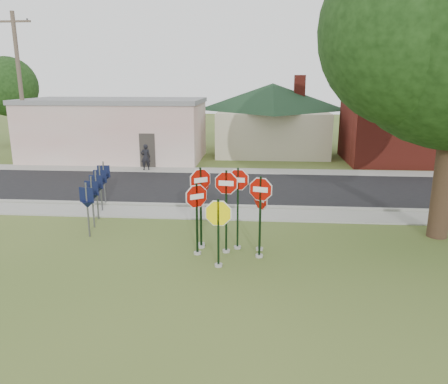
# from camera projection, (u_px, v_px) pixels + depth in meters

# --- Properties ---
(ground) EXTENTS (120.00, 120.00, 0.00)m
(ground) POSITION_uv_depth(u_px,v_px,m) (222.00, 270.00, 12.97)
(ground) COLOR #415921
(ground) RESTS_ON ground
(sidewalk_near) EXTENTS (60.00, 1.60, 0.06)m
(sidewalk_near) POSITION_uv_depth(u_px,v_px,m) (233.00, 214.00, 18.26)
(sidewalk_near) COLOR gray
(sidewalk_near) RESTS_ON ground
(road) EXTENTS (60.00, 7.00, 0.04)m
(road) POSITION_uv_depth(u_px,v_px,m) (238.00, 188.00, 22.61)
(road) COLOR black
(road) RESTS_ON ground
(sidewalk_far) EXTENTS (60.00, 1.60, 0.06)m
(sidewalk_far) POSITION_uv_depth(u_px,v_px,m) (241.00, 171.00, 26.75)
(sidewalk_far) COLOR gray
(sidewalk_far) RESTS_ON ground
(curb) EXTENTS (60.00, 0.20, 0.14)m
(curb) POSITION_uv_depth(u_px,v_px,m) (234.00, 206.00, 19.22)
(curb) COLOR gray
(curb) RESTS_ON ground
(stop_sign_center) EXTENTS (1.02, 0.24, 2.85)m
(stop_sign_center) POSITION_uv_depth(u_px,v_px,m) (226.00, 200.00, 13.89)
(stop_sign_center) COLOR gray
(stop_sign_center) RESTS_ON ground
(stop_sign_yellow) EXTENTS (1.09, 0.24, 2.23)m
(stop_sign_yellow) POSITION_uv_depth(u_px,v_px,m) (218.00, 225.00, 12.91)
(stop_sign_yellow) COLOR gray
(stop_sign_yellow) RESTS_ON ground
(stop_sign_left) EXTENTS (0.86, 0.60, 2.46)m
(stop_sign_left) POSITION_uv_depth(u_px,v_px,m) (197.00, 210.00, 13.79)
(stop_sign_left) COLOR gray
(stop_sign_left) RESTS_ON ground
(stop_sign_right) EXTENTS (0.97, 0.33, 2.74)m
(stop_sign_right) POSITION_uv_depth(u_px,v_px,m) (260.00, 206.00, 13.52)
(stop_sign_right) COLOR gray
(stop_sign_right) RESTS_ON ground
(stop_sign_back_right) EXTENTS (0.97, 0.24, 2.85)m
(stop_sign_back_right) POSITION_uv_depth(u_px,v_px,m) (238.00, 198.00, 14.21)
(stop_sign_back_right) COLOR gray
(stop_sign_back_right) RESTS_ON ground
(stop_sign_back_left) EXTENTS (0.87, 0.56, 2.85)m
(stop_sign_back_left) POSITION_uv_depth(u_px,v_px,m) (201.00, 197.00, 14.29)
(stop_sign_back_left) COLOR gray
(stop_sign_back_left) RESTS_ON ground
(stop_sign_far_right) EXTENTS (0.57, 0.84, 2.28)m
(stop_sign_far_right) POSITION_uv_depth(u_px,v_px,m) (260.00, 211.00, 14.17)
(stop_sign_far_right) COLOR gray
(stop_sign_far_right) RESTS_ON ground
(stop_sign_far_left) EXTENTS (0.69, 0.85, 2.67)m
(stop_sign_far_left) POSITION_uv_depth(u_px,v_px,m) (201.00, 198.00, 14.51)
(stop_sign_far_left) COLOR gray
(stop_sign_far_left) RESTS_ON ground
(route_sign_row) EXTENTS (1.43, 4.63, 2.00)m
(route_sign_row) POSITION_uv_depth(u_px,v_px,m) (97.00, 190.00, 17.41)
(route_sign_row) COLOR #59595E
(route_sign_row) RESTS_ON ground
(building_stucco) EXTENTS (12.20, 6.20, 4.20)m
(building_stucco) POSITION_uv_depth(u_px,v_px,m) (115.00, 129.00, 30.48)
(building_stucco) COLOR beige
(building_stucco) RESTS_ON ground
(building_house) EXTENTS (11.60, 11.60, 6.20)m
(building_house) POSITION_uv_depth(u_px,v_px,m) (272.00, 104.00, 33.12)
(building_house) COLOR #BDB496
(building_house) RESTS_ON ground
(building_brick) EXTENTS (10.20, 6.20, 4.75)m
(building_brick) POSITION_uv_depth(u_px,v_px,m) (423.00, 127.00, 29.29)
(building_brick) COLOR maroon
(building_brick) RESTS_ON ground
(utility_pole_near) EXTENTS (2.20, 0.26, 9.50)m
(utility_pole_near) POSITION_uv_depth(u_px,v_px,m) (21.00, 88.00, 27.46)
(utility_pole_near) COLOR brown
(utility_pole_near) RESTS_ON ground
(bg_tree_left) EXTENTS (4.90, 4.90, 7.35)m
(bg_tree_left) POSITION_uv_depth(u_px,v_px,m) (8.00, 87.00, 36.43)
(bg_tree_left) COLOR #322016
(bg_tree_left) RESTS_ON ground
(pedestrian) EXTENTS (0.69, 0.58, 1.61)m
(pedestrian) POSITION_uv_depth(u_px,v_px,m) (146.00, 157.00, 26.79)
(pedestrian) COLOR black
(pedestrian) RESTS_ON sidewalk_far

